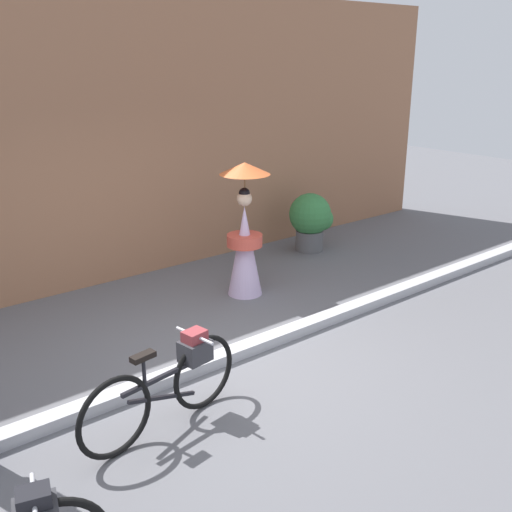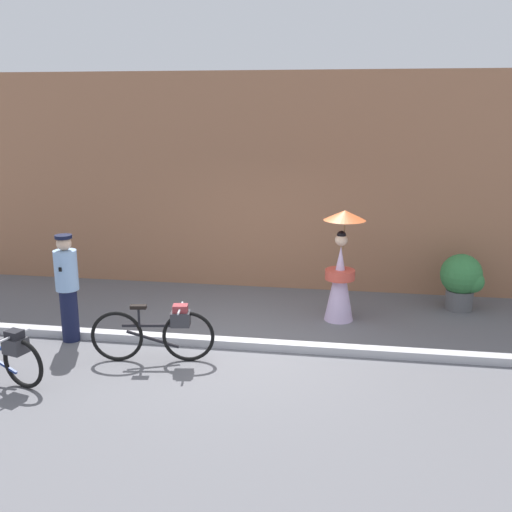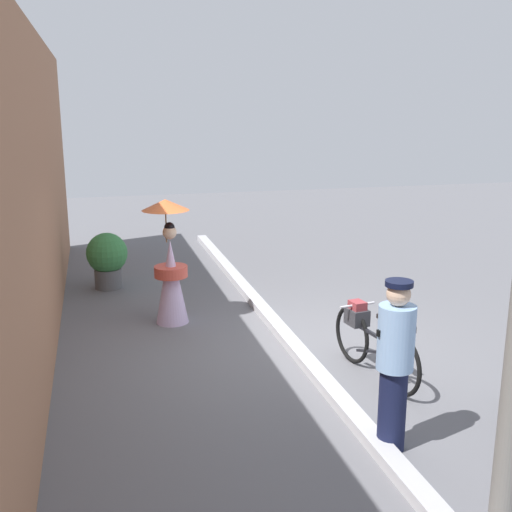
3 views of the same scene
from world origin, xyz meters
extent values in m
plane|color=slate|center=(0.00, 0.00, 0.00)|extent=(30.00, 30.00, 0.00)
cube|color=#9E6B4C|center=(0.00, 3.23, 2.05)|extent=(14.00, 0.40, 4.09)
cube|color=#B2B2B7|center=(0.00, 0.00, 0.06)|extent=(14.00, 0.20, 0.12)
torus|color=black|center=(-0.61, -0.58, 0.37)|extent=(0.73, 0.16, 0.73)
torus|color=black|center=(-1.60, -0.74, 0.37)|extent=(0.73, 0.16, 0.73)
cube|color=black|center=(-1.10, -0.66, 0.53)|extent=(0.83, 0.16, 0.04)
cube|color=black|center=(-1.10, -0.66, 0.32)|extent=(0.72, 0.14, 0.26)
cylinder|color=black|center=(-1.28, -0.69, 0.65)|extent=(0.03, 0.03, 0.31)
cube|color=black|center=(-1.28, -0.69, 0.80)|extent=(0.23, 0.12, 0.05)
cylinder|color=silver|center=(-0.71, -0.60, 0.78)|extent=(0.10, 0.48, 0.03)
cube|color=#333338|center=(-0.71, -0.60, 0.63)|extent=(0.29, 0.26, 0.20)
cube|color=maroon|center=(-0.71, -0.60, 0.76)|extent=(0.22, 0.19, 0.14)
cylinder|color=silver|center=(-2.55, -1.67, 0.69)|extent=(0.16, 0.47, 0.03)
cube|color=black|center=(-2.55, -1.67, 0.69)|extent=(0.24, 0.21, 0.14)
cone|color=silver|center=(1.42, 1.41, 0.63)|extent=(0.48, 0.48, 1.27)
cylinder|color=#D14C3D|center=(1.42, 1.41, 0.79)|extent=(0.49, 0.49, 0.16)
sphere|color=beige|center=(1.42, 1.41, 1.37)|extent=(0.20, 0.20, 0.20)
sphere|color=black|center=(1.42, 1.41, 1.44)|extent=(0.15, 0.15, 0.15)
cylinder|color=olive|center=(1.46, 1.45, 1.49)|extent=(0.02, 0.02, 0.55)
cone|color=orange|center=(1.46, 1.45, 1.77)|extent=(0.68, 0.68, 0.16)
cylinder|color=#59595B|center=(3.49, 2.28, 0.17)|extent=(0.47, 0.47, 0.35)
sphere|color=#387F42|center=(3.49, 2.28, 0.63)|extent=(0.71, 0.71, 0.71)
sphere|color=#387F42|center=(3.67, 2.17, 0.54)|extent=(0.39, 0.39, 0.39)
camera|label=1|loc=(-3.31, -4.72, 3.19)|focal=41.59mm
camera|label=2|loc=(1.52, -8.05, 3.50)|focal=41.69mm
camera|label=3|loc=(-7.33, 2.43, 3.15)|focal=43.32mm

